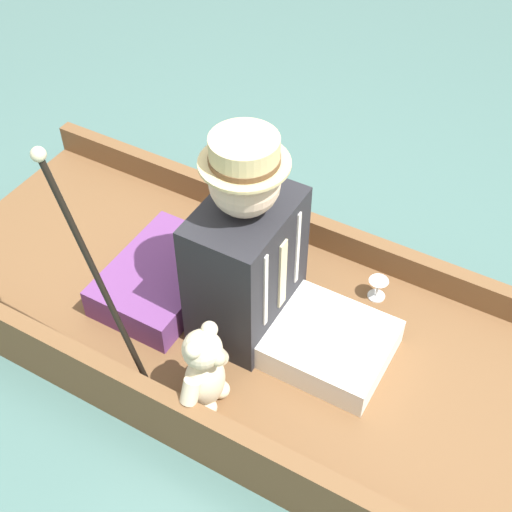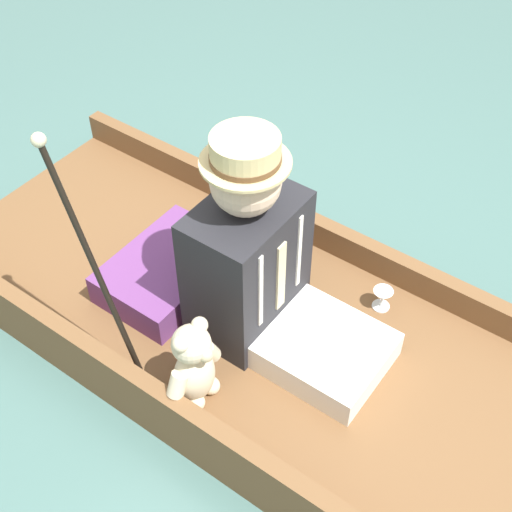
{
  "view_description": "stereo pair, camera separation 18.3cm",
  "coord_description": "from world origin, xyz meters",
  "px_view_note": "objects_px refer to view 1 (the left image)",
  "views": [
    {
      "loc": [
        1.46,
        0.81,
        2.2
      ],
      "look_at": [
        0.0,
        -0.02,
        0.5
      ],
      "focal_mm": 50.0,
      "sensor_mm": 36.0,
      "label": 1
    },
    {
      "loc": [
        1.36,
        0.96,
        2.2
      ],
      "look_at": [
        0.0,
        -0.02,
        0.5
      ],
      "focal_mm": 50.0,
      "sensor_mm": 36.0,
      "label": 2
    }
  ],
  "objects_px": {
    "teddy_bear": "(205,371)",
    "walking_cane": "(90,262)",
    "wine_glass": "(378,285)",
    "seated_person": "(260,266)"
  },
  "relations": [
    {
      "from": "walking_cane",
      "to": "teddy_bear",
      "type": "bearing_deg",
      "value": 97.91
    },
    {
      "from": "walking_cane",
      "to": "seated_person",
      "type": "bearing_deg",
      "value": 140.57
    },
    {
      "from": "teddy_bear",
      "to": "walking_cane",
      "type": "xyz_separation_m",
      "value": [
        0.05,
        -0.35,
        0.36
      ]
    },
    {
      "from": "seated_person",
      "to": "walking_cane",
      "type": "bearing_deg",
      "value": -50.91
    },
    {
      "from": "seated_person",
      "to": "wine_glass",
      "type": "xyz_separation_m",
      "value": [
        -0.34,
        0.32,
        -0.25
      ]
    },
    {
      "from": "teddy_bear",
      "to": "wine_glass",
      "type": "relative_size",
      "value": 3.99
    },
    {
      "from": "teddy_bear",
      "to": "walking_cane",
      "type": "bearing_deg",
      "value": -82.09
    },
    {
      "from": "wine_glass",
      "to": "walking_cane",
      "type": "bearing_deg",
      "value": -41.21
    },
    {
      "from": "teddy_bear",
      "to": "walking_cane",
      "type": "relative_size",
      "value": 0.39
    },
    {
      "from": "teddy_bear",
      "to": "seated_person",
      "type": "bearing_deg",
      "value": -179.04
    }
  ]
}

